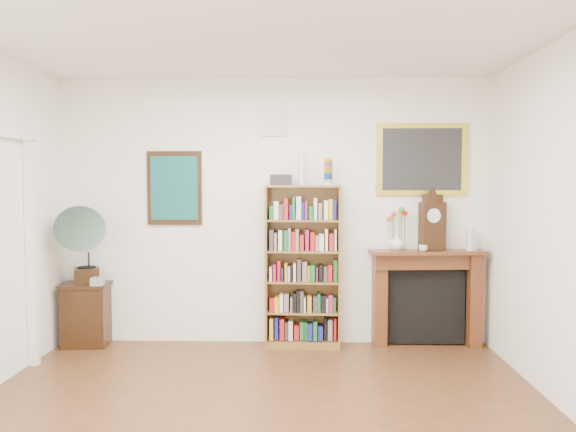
% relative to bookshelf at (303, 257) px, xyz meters
% --- Properties ---
extents(room, '(4.51, 5.01, 2.81)m').
position_rel_bookshelf_xyz_m(room, '(-0.31, -2.34, 0.46)').
color(room, '#4D2D17').
rests_on(room, ground).
extents(door_casing, '(0.08, 1.02, 2.17)m').
position_rel_bookshelf_xyz_m(door_casing, '(-2.52, -1.14, 0.32)').
color(door_casing, white).
rests_on(door_casing, left_wall).
extents(teal_poster, '(0.58, 0.04, 0.78)m').
position_rel_bookshelf_xyz_m(teal_poster, '(-1.36, 0.14, 0.71)').
color(teal_poster, black).
rests_on(teal_poster, back_wall).
extents(small_picture, '(0.26, 0.04, 0.30)m').
position_rel_bookshelf_xyz_m(small_picture, '(-0.31, 0.14, 1.41)').
color(small_picture, white).
rests_on(small_picture, back_wall).
extents(gilt_painting, '(0.95, 0.04, 0.75)m').
position_rel_bookshelf_xyz_m(gilt_painting, '(1.24, 0.14, 1.01)').
color(gilt_painting, gold).
rests_on(gilt_painting, back_wall).
extents(bookshelf, '(0.78, 0.31, 1.94)m').
position_rel_bookshelf_xyz_m(bookshelf, '(0.00, 0.00, 0.00)').
color(bookshelf, brown).
rests_on(bookshelf, floor).
extents(side_cabinet, '(0.51, 0.39, 0.66)m').
position_rel_bookshelf_xyz_m(side_cabinet, '(-2.27, -0.04, -0.61)').
color(side_cabinet, black).
rests_on(side_cabinet, floor).
extents(fireplace, '(1.21, 0.37, 1.01)m').
position_rel_bookshelf_xyz_m(fireplace, '(1.29, 0.07, -0.35)').
color(fireplace, '#4C2511').
rests_on(fireplace, floor).
extents(gramophone, '(0.69, 0.76, 0.81)m').
position_rel_bookshelf_xyz_m(gramophone, '(-2.28, -0.11, 0.18)').
color(gramophone, black).
rests_on(gramophone, side_cabinet).
extents(cd_stack, '(0.13, 0.13, 0.08)m').
position_rel_bookshelf_xyz_m(cd_stack, '(-2.10, -0.15, -0.24)').
color(cd_stack, silver).
rests_on(cd_stack, side_cabinet).
extents(mantel_clock, '(0.28, 0.20, 0.58)m').
position_rel_bookshelf_xyz_m(mantel_clock, '(1.33, 0.02, 0.35)').
color(mantel_clock, black).
rests_on(mantel_clock, fireplace).
extents(flower_vase, '(0.20, 0.20, 0.17)m').
position_rel_bookshelf_xyz_m(flower_vase, '(0.97, 0.05, 0.15)').
color(flower_vase, white).
rests_on(flower_vase, fireplace).
extents(teacup, '(0.11, 0.11, 0.07)m').
position_rel_bookshelf_xyz_m(teacup, '(1.22, -0.08, 0.11)').
color(teacup, silver).
rests_on(teacup, fireplace).
extents(bottle_left, '(0.07, 0.07, 0.24)m').
position_rel_bookshelf_xyz_m(bottle_left, '(1.71, -0.00, 0.19)').
color(bottle_left, silver).
rests_on(bottle_left, fireplace).
extents(bottle_right, '(0.06, 0.06, 0.20)m').
position_rel_bookshelf_xyz_m(bottle_right, '(1.76, 0.02, 0.17)').
color(bottle_right, silver).
rests_on(bottle_right, fireplace).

